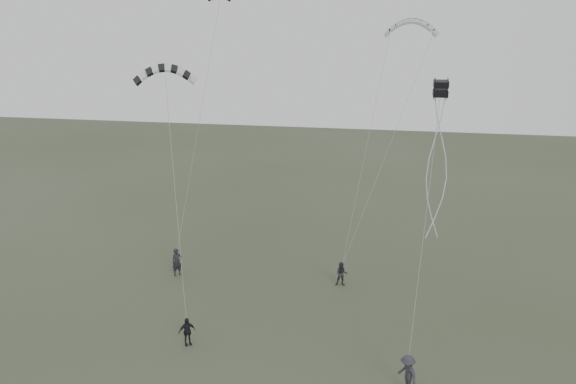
% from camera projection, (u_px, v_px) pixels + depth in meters
% --- Properties ---
extents(ground, '(140.00, 140.00, 0.00)m').
position_uv_depth(ground, '(250.00, 342.00, 30.69)').
color(ground, '#39432C').
rests_on(ground, ground).
extents(flyer_left, '(0.84, 0.82, 1.95)m').
position_uv_depth(flyer_left, '(177.00, 262.00, 38.79)').
color(flyer_left, black).
rests_on(flyer_left, ground).
extents(flyer_right, '(0.84, 0.68, 1.63)m').
position_uv_depth(flyer_right, '(342.00, 274.00, 37.28)').
color(flyer_right, '#27272D').
rests_on(flyer_right, ground).
extents(flyer_center, '(0.97, 0.87, 1.58)m').
position_uv_depth(flyer_center, '(187.00, 331.00, 30.22)').
color(flyer_center, black).
rests_on(flyer_center, ground).
extents(flyer_far, '(1.31, 1.42, 1.91)m').
position_uv_depth(flyer_far, '(407.00, 374.00, 26.20)').
color(flyer_far, '#2D2E33').
rests_on(flyer_far, ground).
extents(kite_pale_large, '(3.50, 1.38, 1.60)m').
position_uv_depth(kite_pale_large, '(412.00, 21.00, 35.88)').
color(kite_pale_large, '#ADAFB1').
rests_on(kite_pale_large, flyer_right).
extents(kite_striped, '(3.58, 2.47, 1.50)m').
position_uv_depth(kite_striped, '(165.00, 68.00, 30.96)').
color(kite_striped, black).
rests_on(kite_striped, flyer_center).
extents(kite_box, '(0.73, 0.80, 0.82)m').
position_uv_depth(kite_box, '(441.00, 89.00, 27.29)').
color(kite_box, black).
rests_on(kite_box, flyer_far).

